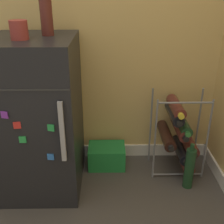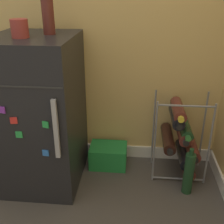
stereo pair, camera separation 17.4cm
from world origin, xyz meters
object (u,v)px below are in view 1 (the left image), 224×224
Objects in this scene: loose_bottle_floor at (189,168)px; mini_fridge at (39,117)px; soda_box at (107,156)px; fridge_top_cup at (19,30)px; fridge_top_bottle at (46,13)px; wine_rack at (179,134)px.

mini_fridge is at bearing 175.08° from loose_bottle_floor.
loose_bottle_floor reaches higher than soda_box.
fridge_top_cup is 0.30× the size of loose_bottle_floor.
loose_bottle_floor is (0.52, -0.24, 0.06)m from soda_box.
fridge_top_bottle is 1.24m from loose_bottle_floor.
fridge_top_bottle reaches higher than soda_box.
loose_bottle_floor is at bearing -25.11° from soda_box.
loose_bottle_floor is at bearing -9.11° from fridge_top_bottle.
wine_rack is at bearing 4.43° from fridge_top_bottle.
soda_box is 0.58m from loose_bottle_floor.
fridge_top_cup is at bearing -111.81° from mini_fridge.
mini_fridge is 9.84× the size of fridge_top_cup.
wine_rack is at bearing 11.46° from fridge_top_cup.
wine_rack reaches higher than soda_box.
mini_fridge is 1.66× the size of wine_rack.
mini_fridge is 3.55× the size of fridge_top_bottle.
soda_box is 2.70× the size of fridge_top_cup.
soda_box is at bearing 28.38° from fridge_top_cup.
mini_fridge is 0.58m from soda_box.
fridge_top_bottle is at bearing 31.04° from mini_fridge.
wine_rack is at bearing -5.59° from soda_box.
soda_box is at bearing 19.20° from fridge_top_bottle.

